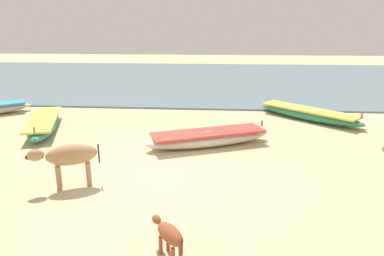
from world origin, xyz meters
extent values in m
plane|color=#CCB789|center=(0.00, 0.00, 0.00)|extent=(80.00, 80.00, 0.00)
cube|color=slate|center=(0.00, 17.13, 0.04)|extent=(60.00, 20.00, 0.08)
ellipsoid|color=#338C66|center=(5.13, 5.75, 0.23)|extent=(3.99, 3.83, 0.46)
cube|color=#EAD84C|center=(5.13, 5.75, 0.42)|extent=(3.58, 3.44, 0.07)
cube|color=olive|center=(5.38, 5.52, 0.35)|extent=(0.63, 0.66, 0.04)
cylinder|color=olive|center=(6.67, 4.31, 0.56)|extent=(0.06, 0.06, 0.20)
ellipsoid|color=beige|center=(1.12, 2.20, 0.24)|extent=(4.22, 2.51, 0.48)
cube|color=#CC3F33|center=(1.12, 2.20, 0.44)|extent=(3.75, 2.30, 0.07)
cube|color=olive|center=(1.41, 2.32, 0.37)|extent=(0.43, 0.82, 0.04)
cylinder|color=olive|center=(2.89, 2.93, 0.58)|extent=(0.06, 0.06, 0.20)
ellipsoid|color=#338C66|center=(-5.05, 3.47, 0.23)|extent=(2.30, 4.29, 0.46)
cube|color=#EAD84C|center=(-5.05, 3.47, 0.42)|extent=(2.11, 3.80, 0.07)
cube|color=olive|center=(-4.95, 3.17, 0.35)|extent=(0.79, 0.38, 0.04)
cylinder|color=olive|center=(-4.40, 1.64, 0.56)|extent=(0.06, 0.06, 0.20)
ellipsoid|color=tan|center=(-2.01, -0.99, 0.80)|extent=(1.26, 0.91, 0.51)
ellipsoid|color=tan|center=(-2.72, -1.31, 0.89)|extent=(0.45, 0.37, 0.28)
sphere|color=#2D2119|center=(-2.88, -1.38, 0.86)|extent=(0.14, 0.14, 0.11)
cylinder|color=tan|center=(-2.27, -1.24, 0.29)|extent=(0.12, 0.12, 0.59)
cylinder|color=tan|center=(-2.38, -1.01, 0.29)|extent=(0.12, 0.12, 0.59)
cylinder|color=tan|center=(-1.65, -0.96, 0.29)|extent=(0.12, 0.12, 0.59)
cylinder|color=tan|center=(-1.76, -0.73, 0.29)|extent=(0.12, 0.12, 0.59)
cylinder|color=#2D2119|center=(-1.45, -0.73, 0.75)|extent=(0.04, 0.04, 0.48)
ellipsoid|color=#9E4C28|center=(0.69, -3.49, 0.46)|extent=(0.63, 0.68, 0.29)
ellipsoid|color=#9E4C28|center=(0.41, -3.16, 0.50)|extent=(0.24, 0.25, 0.16)
sphere|color=#2D2119|center=(0.34, -3.08, 0.49)|extent=(0.09, 0.09, 0.06)
cylinder|color=#9E4C28|center=(0.51, -3.39, 0.17)|extent=(0.07, 0.07, 0.33)
cylinder|color=#9E4C28|center=(0.62, -3.30, 0.17)|extent=(0.07, 0.07, 0.33)
cylinder|color=#9E4C28|center=(0.87, -3.59, 0.17)|extent=(0.07, 0.07, 0.33)
cylinder|color=#2D2119|center=(0.92, -3.76, 0.43)|extent=(0.02, 0.02, 0.27)
camera|label=1|loc=(1.44, -8.29, 3.70)|focal=31.96mm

